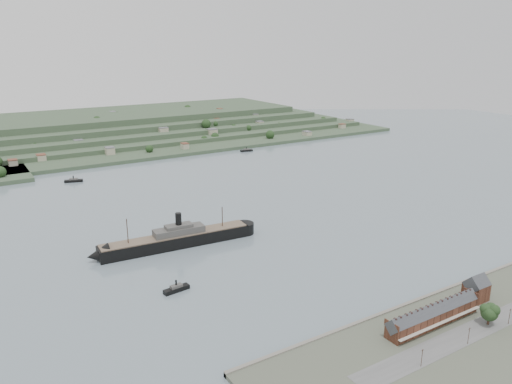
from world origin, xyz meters
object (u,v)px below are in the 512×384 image
terrace_row (433,315)px  tugboat (176,289)px  fig_tree (491,312)px  steamship (172,240)px  gabled_building (476,288)px

terrace_row → tugboat: 130.30m
terrace_row → tugboat: size_ratio=3.73×
terrace_row → fig_tree: bearing=-33.2°
steamship → gabled_building: bearing=-55.5°
gabled_building → tugboat: size_ratio=0.94×
terrace_row → fig_tree: (21.92, -14.36, 1.79)m
terrace_row → steamship: (-65.46, 154.02, -1.83)m
gabled_building → fig_tree: 24.10m
tugboat → gabled_building: bearing=-36.5°
tugboat → fig_tree: fig_tree is taller
terrace_row → fig_tree: terrace_row is taller
gabled_building → fig_tree: bearing=-130.3°
steamship → tugboat: size_ratio=7.59×
gabled_building → fig_tree: size_ratio=1.30×
tugboat → fig_tree: size_ratio=1.37×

